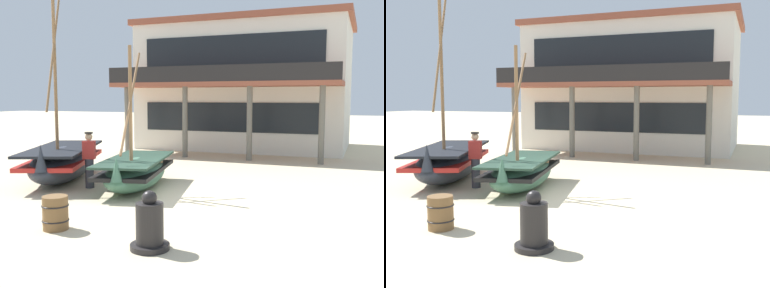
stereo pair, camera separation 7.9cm
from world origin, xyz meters
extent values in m
plane|color=beige|center=(0.00, 0.00, 0.00)|extent=(120.00, 120.00, 0.00)
ellipsoid|color=#2D333D|center=(-4.66, 1.24, 0.55)|extent=(3.44, 5.05, 1.10)
cube|color=red|center=(-4.66, 1.24, 0.69)|extent=(3.38, 4.88, 0.13)
cube|color=black|center=(-4.66, 1.24, 1.05)|extent=(3.45, 4.98, 0.08)
cone|color=#2D333D|center=(-3.76, -0.86, 1.04)|extent=(0.45, 0.45, 0.77)
cylinder|color=olive|center=(-4.43, 0.69, 3.59)|extent=(0.10, 0.10, 5.65)
cylinder|color=olive|center=(-4.43, 0.69, 4.38)|extent=(0.88, 1.93, 4.20)
cube|color=olive|center=(-4.80, 1.57, 0.93)|extent=(1.56, 0.79, 0.06)
ellipsoid|color=#427056|center=(-1.78, 0.95, 0.46)|extent=(2.42, 4.15, 0.92)
cube|color=black|center=(-1.78, 0.95, 0.57)|extent=(2.40, 4.01, 0.11)
cube|color=#243D2F|center=(-1.78, 0.95, 0.88)|extent=(2.45, 4.09, 0.06)
cone|color=#427056|center=(-1.35, -0.87, 0.87)|extent=(0.37, 0.37, 0.64)
cylinder|color=olive|center=(-1.67, 0.47, 2.40)|extent=(0.10, 0.10, 3.53)
cylinder|color=olive|center=(-1.67, 0.47, 2.61)|extent=(0.56, 2.07, 2.90)
cube|color=olive|center=(-1.85, 1.23, 0.78)|extent=(1.47, 0.50, 0.06)
cylinder|color=#33333D|center=(-3.11, 0.49, 0.44)|extent=(0.26, 0.26, 0.88)
cube|color=#B22D28|center=(-3.11, 0.49, 1.15)|extent=(0.41, 0.33, 0.54)
sphere|color=tan|center=(-3.11, 0.49, 1.54)|extent=(0.22, 0.22, 0.22)
cylinder|color=#2D2823|center=(-3.11, 0.49, 1.66)|extent=(0.24, 0.24, 0.05)
cylinder|color=black|center=(1.05, -3.70, 0.05)|extent=(0.72, 0.72, 0.10)
cylinder|color=black|center=(1.05, -3.70, 0.47)|extent=(0.50, 0.50, 0.75)
sphere|color=black|center=(1.05, -3.70, 0.93)|extent=(0.28, 0.28, 0.28)
cylinder|color=brown|center=(-1.30, -3.34, 0.35)|extent=(0.52, 0.52, 0.70)
torus|color=black|center=(-1.30, -3.34, 0.50)|extent=(0.56, 0.56, 0.03)
torus|color=black|center=(-1.30, -3.34, 0.20)|extent=(0.56, 0.56, 0.03)
cube|color=silver|center=(-1.61, 13.37, 3.19)|extent=(10.47, 6.86, 6.39)
cube|color=brown|center=(-1.61, 13.37, 6.54)|extent=(10.89, 7.13, 0.30)
cube|color=black|center=(-1.61, 9.91, 1.76)|extent=(8.80, 0.06, 1.41)
cube|color=black|center=(-1.61, 9.91, 4.95)|extent=(8.80, 0.06, 1.41)
cube|color=brown|center=(-1.61, 8.77, 3.29)|extent=(10.47, 2.33, 0.20)
cylinder|color=#666056|center=(-6.10, 7.95, 1.60)|extent=(0.24, 0.24, 3.19)
cylinder|color=#666056|center=(-3.11, 7.95, 1.60)|extent=(0.24, 0.24, 3.19)
cylinder|color=#666056|center=(-0.12, 7.95, 1.60)|extent=(0.24, 0.24, 3.19)
cylinder|color=#666056|center=(2.88, 7.95, 1.60)|extent=(0.24, 0.24, 3.19)
cube|color=black|center=(-1.61, 7.65, 3.74)|extent=(10.47, 0.08, 0.70)
camera|label=1|loc=(4.61, -10.59, 2.72)|focal=41.50mm
camera|label=2|loc=(4.68, -10.56, 2.72)|focal=41.50mm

